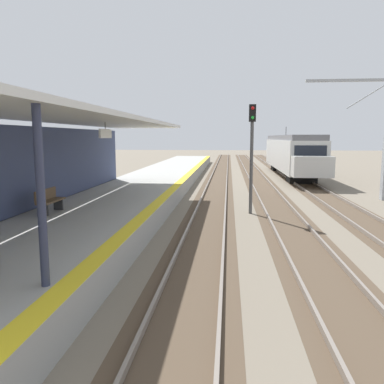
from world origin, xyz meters
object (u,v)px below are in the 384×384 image
(approaching_train, at_px, (291,153))
(platform_bench, at_px, (49,200))
(rail_signal_post, at_px, (252,147))
(catenary_pylon_far_side, at_px, (383,139))

(approaching_train, distance_m, platform_bench, 27.16)
(rail_signal_post, bearing_deg, catenary_pylon_far_side, 31.92)
(approaching_train, relative_size, platform_bench, 12.25)
(catenary_pylon_far_side, bearing_deg, approaching_train, 101.67)
(catenary_pylon_far_side, height_order, platform_bench, catenary_pylon_far_side)
(approaching_train, bearing_deg, catenary_pylon_far_side, -78.33)
(approaching_train, xyz_separation_m, rail_signal_post, (-4.87, -18.99, 1.02))
(approaching_train, xyz_separation_m, catenary_pylon_far_side, (2.92, -14.14, 1.43))
(approaching_train, xyz_separation_m, platform_bench, (-12.55, -24.08, -0.80))
(approaching_train, bearing_deg, platform_bench, -117.53)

